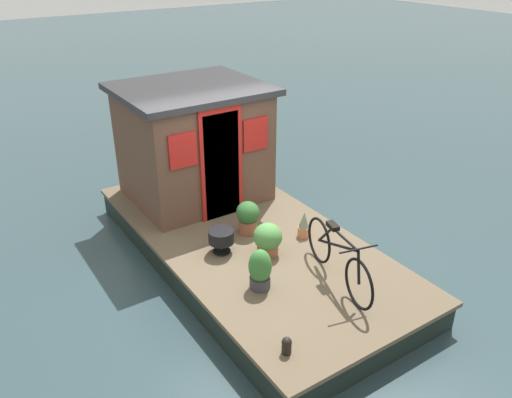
# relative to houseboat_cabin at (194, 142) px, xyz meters

# --- Properties ---
(ground_plane) EXTENTS (60.00, 60.00, 0.00)m
(ground_plane) POSITION_rel_houseboat_cabin_xyz_m (-1.67, 0.00, -1.40)
(ground_plane) COLOR #2D4247
(houseboat_deck) EXTENTS (5.56, 2.66, 0.44)m
(houseboat_deck) POSITION_rel_houseboat_cabin_xyz_m (-1.67, 0.00, -1.18)
(houseboat_deck) COLOR brown
(houseboat_deck) RESTS_ON ground_plane
(houseboat_cabin) EXTENTS (2.00, 2.28, 1.90)m
(houseboat_cabin) POSITION_rel_houseboat_cabin_xyz_m (0.00, 0.00, 0.00)
(houseboat_cabin) COLOR brown
(houseboat_cabin) RESTS_ON houseboat_deck
(bicycle) EXTENTS (1.65, 0.56, 0.77)m
(bicycle) POSITION_rel_houseboat_cabin_xyz_m (-3.25, -0.33, -0.60)
(bicycle) COLOR black
(bicycle) RESTS_ON houseboat_deck
(potted_plant_geranium) EXTENTS (0.35, 0.35, 0.51)m
(potted_plant_geranium) POSITION_rel_houseboat_cabin_xyz_m (-1.58, -0.04, -0.69)
(potted_plant_geranium) COLOR #935138
(potted_plant_geranium) RESTS_ON houseboat_deck
(potted_plant_thyme) EXTENTS (0.29, 0.29, 0.55)m
(potted_plant_thyme) POSITION_rel_houseboat_cabin_xyz_m (-2.82, 0.57, -0.69)
(potted_plant_thyme) COLOR #38383D
(potted_plant_thyme) RESTS_ON houseboat_deck
(potted_plant_fern) EXTENTS (0.41, 0.41, 0.47)m
(potted_plant_fern) POSITION_rel_houseboat_cabin_xyz_m (-2.23, 0.04, -0.71)
(potted_plant_fern) COLOR #935138
(potted_plant_fern) RESTS_ON houseboat_deck
(potted_plant_sage) EXTENTS (0.18, 0.18, 0.40)m
(potted_plant_sage) POSITION_rel_houseboat_cabin_xyz_m (-2.13, -0.67, -0.77)
(potted_plant_sage) COLOR #C6754C
(potted_plant_sage) RESTS_ON houseboat_deck
(charcoal_grill) EXTENTS (0.36, 0.36, 0.34)m
(charcoal_grill) POSITION_rel_houseboat_cabin_xyz_m (-1.83, 0.55, -0.72)
(charcoal_grill) COLOR black
(charcoal_grill) RESTS_ON houseboat_deck
(mooring_bollard) EXTENTS (0.11, 0.11, 0.20)m
(mooring_bollard) POSITION_rel_houseboat_cabin_xyz_m (-3.94, 0.98, -0.85)
(mooring_bollard) COLOR black
(mooring_bollard) RESTS_ON houseboat_deck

